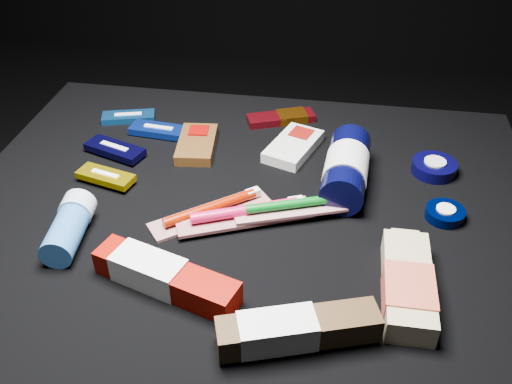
# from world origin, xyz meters

# --- Properties ---
(ground) EXTENTS (3.00, 3.00, 0.00)m
(ground) POSITION_xyz_m (0.00, 0.00, 0.00)
(ground) COLOR black
(ground) RESTS_ON ground
(cloth_table) EXTENTS (0.98, 0.78, 0.40)m
(cloth_table) POSITION_xyz_m (0.00, 0.00, 0.20)
(cloth_table) COLOR black
(cloth_table) RESTS_ON ground
(luna_bar_0) EXTENTS (0.11, 0.07, 0.01)m
(luna_bar_0) POSITION_xyz_m (-0.29, 0.24, 0.41)
(luna_bar_0) COLOR #124F93
(luna_bar_0) RESTS_ON cloth_table
(luna_bar_1) EXTENTS (0.12, 0.05, 0.02)m
(luna_bar_1) POSITION_xyz_m (-0.21, 0.20, 0.41)
(luna_bar_1) COLOR #0E2E9F
(luna_bar_1) RESTS_ON cloth_table
(luna_bar_2) EXTENTS (0.12, 0.08, 0.02)m
(luna_bar_2) POSITION_xyz_m (-0.27, 0.11, 0.41)
(luna_bar_2) COLOR black
(luna_bar_2) RESTS_ON cloth_table
(luna_bar_3) EXTENTS (0.11, 0.06, 0.01)m
(luna_bar_3) POSITION_xyz_m (-0.25, 0.02, 0.41)
(luna_bar_3) COLOR #C7A706
(luna_bar_3) RESTS_ON cloth_table
(clif_bar_0) EXTENTS (0.08, 0.13, 0.02)m
(clif_bar_0) POSITION_xyz_m (-0.12, 0.16, 0.41)
(clif_bar_0) COLOR #4A2B11
(clif_bar_0) RESTS_ON cloth_table
(clif_bar_1) EXTENTS (0.11, 0.15, 0.02)m
(clif_bar_1) POSITION_xyz_m (0.06, 0.18, 0.41)
(clif_bar_1) COLOR silver
(clif_bar_1) RESTS_ON cloth_table
(power_bar) EXTENTS (0.14, 0.09, 0.02)m
(power_bar) POSITION_xyz_m (0.03, 0.29, 0.41)
(power_bar) COLOR maroon
(power_bar) RESTS_ON cloth_table
(lotion_bottle) EXTENTS (0.08, 0.23, 0.07)m
(lotion_bottle) POSITION_xyz_m (0.16, 0.08, 0.44)
(lotion_bottle) COLOR black
(lotion_bottle) RESTS_ON cloth_table
(cream_tin_upper) EXTENTS (0.08, 0.08, 0.02)m
(cream_tin_upper) POSITION_xyz_m (0.32, 0.15, 0.41)
(cream_tin_upper) COLOR black
(cream_tin_upper) RESTS_ON cloth_table
(cream_tin_lower) EXTENTS (0.06, 0.06, 0.02)m
(cream_tin_lower) POSITION_xyz_m (0.32, 0.02, 0.41)
(cream_tin_lower) COLOR black
(cream_tin_lower) RESTS_ON cloth_table
(bodywash_bottle) EXTENTS (0.07, 0.19, 0.04)m
(bodywash_bottle) POSITION_xyz_m (0.25, -0.17, 0.42)
(bodywash_bottle) COLOR tan
(bodywash_bottle) RESTS_ON cloth_table
(deodorant_stick) EXTENTS (0.06, 0.13, 0.05)m
(deodorant_stick) POSITION_xyz_m (-0.25, -0.13, 0.43)
(deodorant_stick) COLOR #2C64A8
(deodorant_stick) RESTS_ON cloth_table
(toothbrush_pack_0) EXTENTS (0.19, 0.17, 0.02)m
(toothbrush_pack_0) POSITION_xyz_m (-0.05, -0.04, 0.41)
(toothbrush_pack_0) COLOR #AEA5A1
(toothbrush_pack_0) RESTS_ON cloth_table
(toothbrush_pack_1) EXTENTS (0.22, 0.13, 0.02)m
(toothbrush_pack_1) POSITION_xyz_m (0.01, -0.04, 0.42)
(toothbrush_pack_1) COLOR #A6A09B
(toothbrush_pack_1) RESTS_ON cloth_table
(toothbrush_pack_2) EXTENTS (0.19, 0.11, 0.02)m
(toothbrush_pack_2) POSITION_xyz_m (0.08, -0.02, 0.42)
(toothbrush_pack_2) COLOR silver
(toothbrush_pack_2) RESTS_ON cloth_table
(toothpaste_carton_red) EXTENTS (0.22, 0.11, 0.04)m
(toothpaste_carton_red) POSITION_xyz_m (-0.09, -0.20, 0.42)
(toothpaste_carton_red) COLOR #840800
(toothpaste_carton_red) RESTS_ON cloth_table
(toothpaste_carton_green) EXTENTS (0.21, 0.11, 0.04)m
(toothpaste_carton_green) POSITION_xyz_m (0.10, -0.27, 0.43)
(toothpaste_carton_green) COLOR #3C2712
(toothpaste_carton_green) RESTS_ON cloth_table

